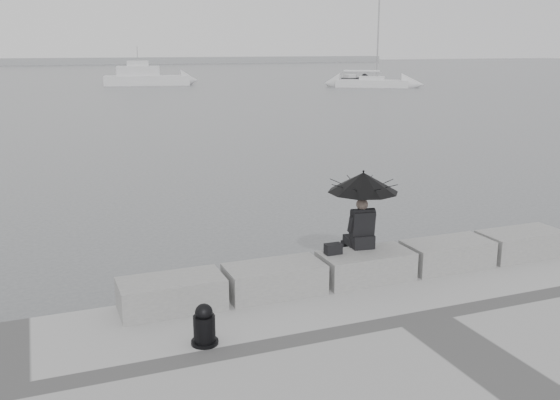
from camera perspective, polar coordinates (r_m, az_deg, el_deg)
name	(u,v)px	position (r m, az deg, el deg)	size (l,w,h in m)	color
ground	(352,297)	(11.61, 6.62, -8.80)	(360.00, 360.00, 0.00)	#4A4D4F
stone_block_far_left	(172,294)	(9.84, -9.89, -8.48)	(1.60, 0.80, 0.50)	slate
stone_block_left	(274,279)	(10.28, -0.51, -7.26)	(1.60, 0.80, 0.50)	slate
stone_block_centre	(366,266)	(10.97, 7.84, -6.01)	(1.60, 0.80, 0.50)	slate
stone_block_right	(447,254)	(11.87, 15.04, -4.82)	(1.60, 0.80, 0.50)	slate
stone_block_far_right	(520,244)	(12.92, 21.13, -3.76)	(1.60, 0.80, 0.50)	slate
seated_person	(363,191)	(10.88, 7.61, 0.80)	(1.24, 1.24, 1.39)	black
bag	(333,249)	(10.72, 4.88, -4.47)	(0.29, 0.16, 0.18)	black
mooring_bollard	(204,328)	(8.69, -6.93, -11.51)	(0.37, 0.37, 0.59)	black
distant_landmass	(13,61)	(163.97, -23.21, 11.57)	(180.00, 8.00, 2.80)	gray
sailboat_right	(372,82)	(71.15, 8.40, 10.58)	(7.96, 6.29, 12.90)	silver
motor_cruiser	(147,77)	(75.66, -12.05, 10.90)	(10.06, 4.55, 4.50)	silver
small_motorboat	(354,80)	(80.36, 6.76, 10.86)	(4.90, 2.65, 1.10)	black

